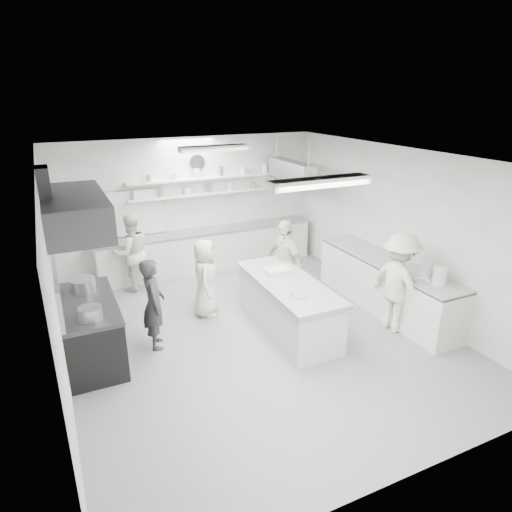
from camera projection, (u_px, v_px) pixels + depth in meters
name	position (u px, v px, depth m)	size (l,w,h in m)	color
floor	(255.00, 333.00, 7.77)	(6.00, 7.00, 0.02)	#9B9B9B
ceiling	(255.00, 157.00, 6.72)	(6.00, 7.00, 0.02)	silver
wall_back	(190.00, 205.00, 10.22)	(6.00, 0.04, 3.00)	silver
wall_front	(410.00, 363.00, 4.27)	(6.00, 0.04, 3.00)	silver
wall_left	(53.00, 283.00, 6.05)	(0.04, 7.00, 3.00)	silver
wall_right	(399.00, 229.00, 8.44)	(0.04, 7.00, 3.00)	silver
stove	(91.00, 332.00, 6.91)	(0.80, 1.80, 0.90)	black
exhaust_hood	(74.00, 212.00, 6.26)	(0.85, 2.00, 0.50)	#363639
back_counter	(208.00, 250.00, 10.44)	(5.00, 0.60, 0.92)	silver
shelf_lower	(220.00, 192.00, 10.30)	(4.20, 0.26, 0.04)	silver
shelf_upper	(220.00, 177.00, 10.18)	(4.20, 0.26, 0.04)	silver
pass_through_window	(132.00, 213.00, 9.70)	(1.30, 0.04, 1.00)	black
wall_clock	(197.00, 162.00, 9.93)	(0.32, 0.32, 0.05)	silver
right_counter	(386.00, 286.00, 8.49)	(0.74, 3.30, 0.94)	silver
pot_rack	(291.00, 170.00, 9.80)	(0.30, 1.60, 0.40)	#A4A5A8
light_fixture_front	(320.00, 182.00, 5.22)	(1.30, 0.25, 0.10)	silver
light_fixture_rear	(214.00, 148.00, 8.27)	(1.30, 0.25, 0.10)	silver
prep_island	(288.00, 306.00, 7.76)	(0.87, 2.33, 0.86)	silver
stove_pot	(83.00, 286.00, 7.10)	(0.38, 0.38, 0.25)	#A4A5A8
cook_stove	(154.00, 304.00, 7.13)	(0.55, 0.36, 1.51)	#313033
cook_back	(132.00, 252.00, 9.21)	(0.79, 0.62, 1.63)	silver
cook_island_left	(205.00, 278.00, 8.20)	(0.71, 0.46, 1.45)	silver
cook_island_right	(285.00, 262.00, 8.64)	(0.98, 0.41, 1.67)	silver
cook_right	(399.00, 283.00, 7.60)	(1.13, 0.65, 1.76)	silver
bowl_island_a	(298.00, 297.00, 7.06)	(0.25, 0.25, 0.06)	#A4A5A8
bowl_island_b	(278.00, 278.00, 7.79)	(0.21, 0.21, 0.06)	silver
bowl_right	(421.00, 282.00, 7.42)	(0.25, 0.25, 0.06)	silver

